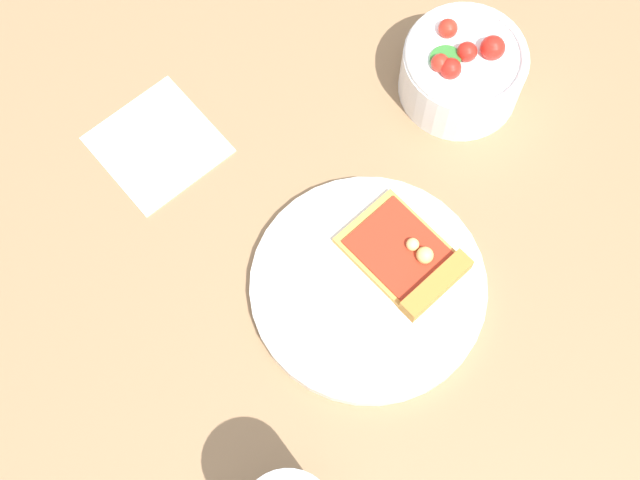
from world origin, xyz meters
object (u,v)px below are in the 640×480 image
plate (368,287)px  pizza_slice_main (411,261)px  salad_bowl (462,70)px  paper_napkin (157,144)px

plate → pizza_slice_main: bearing=158.7°
salad_bowl → paper_napkin: 0.33m
pizza_slice_main → plate: bearing=-21.3°
plate → pizza_slice_main: pizza_slice_main is taller
salad_bowl → paper_napkin: bearing=-37.3°
paper_napkin → salad_bowl: bearing=142.7°
plate → paper_napkin: (0.02, -0.27, -0.01)m
salad_bowl → paper_napkin: size_ratio=1.08×
plate → paper_napkin: bearing=-85.5°
paper_napkin → pizza_slice_main: bearing=102.8°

